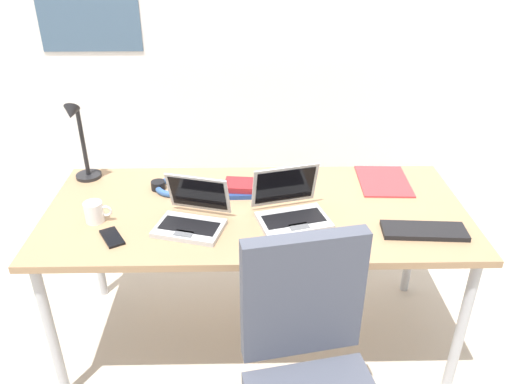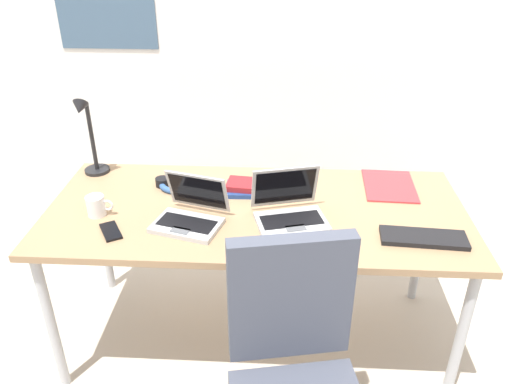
{
  "view_description": "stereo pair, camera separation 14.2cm",
  "coord_description": "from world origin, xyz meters",
  "px_view_note": "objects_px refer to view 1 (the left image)",
  "views": [
    {
      "loc": [
        -0.04,
        -1.88,
        1.86
      ],
      "look_at": [
        0.0,
        0.0,
        0.82
      ],
      "focal_mm": 35.55,
      "sensor_mm": 36.0,
      "label": 1
    },
    {
      "loc": [
        0.11,
        -1.88,
        1.86
      ],
      "look_at": [
        0.0,
        0.0,
        0.82
      ],
      "focal_mm": 35.55,
      "sensor_mm": 36.0,
      "label": 2
    }
  ],
  "objects_px": {
    "desk_lamp": "(80,142)",
    "computer_mouse": "(283,182)",
    "laptop_far_corner": "(291,209)",
    "book_stack": "(241,187)",
    "headphones": "(175,186)",
    "coffee_mug": "(94,212)",
    "cell_phone": "(112,237)",
    "external_keyboard": "(424,231)",
    "paper_folder_near_mouse": "(383,181)",
    "laptop_mid_desk": "(192,217)"
  },
  "relations": [
    {
      "from": "cell_phone",
      "to": "paper_folder_near_mouse",
      "type": "distance_m",
      "value": 1.26
    },
    {
      "from": "laptop_far_corner",
      "to": "desk_lamp",
      "type": "bearing_deg",
      "value": 159.03
    },
    {
      "from": "laptop_far_corner",
      "to": "cell_phone",
      "type": "relative_size",
      "value": 2.46
    },
    {
      "from": "desk_lamp",
      "to": "book_stack",
      "type": "xyz_separation_m",
      "value": [
        0.74,
        -0.13,
        -0.18
      ]
    },
    {
      "from": "external_keyboard",
      "to": "cell_phone",
      "type": "bearing_deg",
      "value": -175.23
    },
    {
      "from": "computer_mouse",
      "to": "coffee_mug",
      "type": "distance_m",
      "value": 0.85
    },
    {
      "from": "coffee_mug",
      "to": "laptop_far_corner",
      "type": "bearing_deg",
      "value": 0.48
    },
    {
      "from": "laptop_mid_desk",
      "to": "headphones",
      "type": "distance_m",
      "value": 0.33
    },
    {
      "from": "laptop_far_corner",
      "to": "paper_folder_near_mouse",
      "type": "distance_m",
      "value": 0.57
    },
    {
      "from": "desk_lamp",
      "to": "computer_mouse",
      "type": "distance_m",
      "value": 0.95
    },
    {
      "from": "desk_lamp",
      "to": "computer_mouse",
      "type": "relative_size",
      "value": 4.17
    },
    {
      "from": "cell_phone",
      "to": "headphones",
      "type": "distance_m",
      "value": 0.45
    },
    {
      "from": "laptop_mid_desk",
      "to": "book_stack",
      "type": "height_order",
      "value": "laptop_mid_desk"
    },
    {
      "from": "desk_lamp",
      "to": "computer_mouse",
      "type": "height_order",
      "value": "desk_lamp"
    },
    {
      "from": "laptop_far_corner",
      "to": "laptop_mid_desk",
      "type": "height_order",
      "value": "laptop_far_corner"
    },
    {
      "from": "laptop_far_corner",
      "to": "laptop_mid_desk",
      "type": "relative_size",
      "value": 1.05
    },
    {
      "from": "computer_mouse",
      "to": "cell_phone",
      "type": "xyz_separation_m",
      "value": [
        -0.7,
        -0.43,
        -0.01
      ]
    },
    {
      "from": "headphones",
      "to": "coffee_mug",
      "type": "relative_size",
      "value": 1.89
    },
    {
      "from": "desk_lamp",
      "to": "external_keyboard",
      "type": "height_order",
      "value": "desk_lamp"
    },
    {
      "from": "laptop_far_corner",
      "to": "book_stack",
      "type": "height_order",
      "value": "laptop_far_corner"
    },
    {
      "from": "external_keyboard",
      "to": "coffee_mug",
      "type": "height_order",
      "value": "coffee_mug"
    },
    {
      "from": "desk_lamp",
      "to": "laptop_far_corner",
      "type": "distance_m",
      "value": 1.02
    },
    {
      "from": "book_stack",
      "to": "paper_folder_near_mouse",
      "type": "height_order",
      "value": "book_stack"
    },
    {
      "from": "computer_mouse",
      "to": "book_stack",
      "type": "distance_m",
      "value": 0.2
    },
    {
      "from": "laptop_mid_desk",
      "to": "cell_phone",
      "type": "distance_m",
      "value": 0.32
    },
    {
      "from": "laptop_far_corner",
      "to": "external_keyboard",
      "type": "xyz_separation_m",
      "value": [
        0.52,
        -0.12,
        -0.03
      ]
    },
    {
      "from": "external_keyboard",
      "to": "computer_mouse",
      "type": "distance_m",
      "value": 0.67
    },
    {
      "from": "laptop_mid_desk",
      "to": "cell_phone",
      "type": "xyz_separation_m",
      "value": [
        -0.31,
        -0.09,
        -0.04
      ]
    },
    {
      "from": "laptop_mid_desk",
      "to": "computer_mouse",
      "type": "relative_size",
      "value": 3.32
    },
    {
      "from": "laptop_mid_desk",
      "to": "external_keyboard",
      "type": "xyz_separation_m",
      "value": [
        0.93,
        -0.07,
        -0.03
      ]
    },
    {
      "from": "laptop_far_corner",
      "to": "headphones",
      "type": "height_order",
      "value": "laptop_far_corner"
    },
    {
      "from": "computer_mouse",
      "to": "cell_phone",
      "type": "relative_size",
      "value": 0.71
    },
    {
      "from": "desk_lamp",
      "to": "cell_phone",
      "type": "distance_m",
      "value": 0.58
    },
    {
      "from": "external_keyboard",
      "to": "computer_mouse",
      "type": "relative_size",
      "value": 3.44
    },
    {
      "from": "computer_mouse",
      "to": "desk_lamp",
      "type": "bearing_deg",
      "value": 175.69
    },
    {
      "from": "external_keyboard",
      "to": "paper_folder_near_mouse",
      "type": "xyz_separation_m",
      "value": [
        -0.06,
        0.44,
        -0.01
      ]
    },
    {
      "from": "cell_phone",
      "to": "paper_folder_near_mouse",
      "type": "bearing_deg",
      "value": -9.17
    },
    {
      "from": "laptop_mid_desk",
      "to": "headphones",
      "type": "xyz_separation_m",
      "value": [
        -0.11,
        0.31,
        -0.03
      ]
    },
    {
      "from": "laptop_far_corner",
      "to": "external_keyboard",
      "type": "height_order",
      "value": "laptop_far_corner"
    },
    {
      "from": "headphones",
      "to": "computer_mouse",
      "type": "bearing_deg",
      "value": 2.77
    },
    {
      "from": "cell_phone",
      "to": "book_stack",
      "type": "relative_size",
      "value": 0.83
    },
    {
      "from": "desk_lamp",
      "to": "laptop_mid_desk",
      "type": "bearing_deg",
      "value": -37.19
    },
    {
      "from": "desk_lamp",
      "to": "computer_mouse",
      "type": "xyz_separation_m",
      "value": [
        0.93,
        -0.07,
        -0.18
      ]
    },
    {
      "from": "book_stack",
      "to": "desk_lamp",
      "type": "bearing_deg",
      "value": 170.26
    },
    {
      "from": "computer_mouse",
      "to": "headphones",
      "type": "distance_m",
      "value": 0.5
    },
    {
      "from": "headphones",
      "to": "book_stack",
      "type": "height_order",
      "value": "book_stack"
    },
    {
      "from": "laptop_mid_desk",
      "to": "computer_mouse",
      "type": "xyz_separation_m",
      "value": [
        0.39,
        0.34,
        -0.02
      ]
    },
    {
      "from": "book_stack",
      "to": "coffee_mug",
      "type": "xyz_separation_m",
      "value": [
        -0.6,
        -0.24,
        0.02
      ]
    },
    {
      "from": "laptop_mid_desk",
      "to": "coffee_mug",
      "type": "xyz_separation_m",
      "value": [
        -0.4,
        0.04,
        0.0
      ]
    },
    {
      "from": "headphones",
      "to": "laptop_far_corner",
      "type": "bearing_deg",
      "value": -27.37
    }
  ]
}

